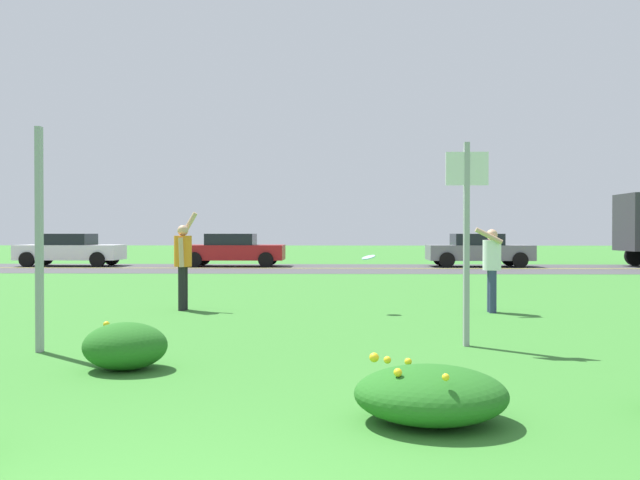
{
  "coord_description": "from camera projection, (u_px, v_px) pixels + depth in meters",
  "views": [
    {
      "loc": [
        1.08,
        -2.63,
        1.51
      ],
      "look_at": [
        0.77,
        8.37,
        1.38
      ],
      "focal_mm": 36.77,
      "sensor_mm": 36.0,
      "label": 1
    }
  ],
  "objects": [
    {
      "name": "highway_center_stripe",
      "position": [
        312.0,
        268.0,
        27.37
      ],
      "size": [
        120.0,
        0.16,
        0.0
      ],
      "primitive_type": "cube",
      "color": "yellow",
      "rests_on": "ground"
    },
    {
      "name": "car_gray_center_right",
      "position": [
        478.0,
        250.0,
        28.79
      ],
      "size": [
        4.5,
        2.0,
        1.45
      ],
      "color": "slate",
      "rests_on": "ground"
    },
    {
      "name": "person_thrower_orange_shirt",
      "position": [
        183.0,
        259.0,
        12.7
      ],
      "size": [
        0.42,
        0.49,
        1.92
      ],
      "color": "orange",
      "rests_on": "ground"
    },
    {
      "name": "car_red_center_left",
      "position": [
        233.0,
        250.0,
        29.09
      ],
      "size": [
        4.5,
        2.0,
        1.45
      ],
      "color": "maroon",
      "rests_on": "ground"
    },
    {
      "name": "sign_post_by_roadside",
      "position": [
        467.0,
        223.0,
        8.67
      ],
      "size": [
        0.56,
        0.1,
        2.7
      ],
      "color": "#93969B",
      "rests_on": "ground"
    },
    {
      "name": "sign_post_near_path",
      "position": [
        39.0,
        239.0,
        8.25
      ],
      "size": [
        0.07,
        0.1,
        2.84
      ],
      "color": "#93969B",
      "rests_on": "ground"
    },
    {
      "name": "car_white_leftmost",
      "position": [
        70.0,
        250.0,
        29.3
      ],
      "size": [
        4.5,
        2.0,
        1.45
      ],
      "color": "silver",
      "rests_on": "ground"
    },
    {
      "name": "highway_strip",
      "position": [
        312.0,
        268.0,
        27.37
      ],
      "size": [
        120.0,
        7.23,
        0.01
      ],
      "primitive_type": "cube",
      "color": "#424244",
      "rests_on": "ground"
    },
    {
      "name": "daylily_clump_mid_right",
      "position": [
        431.0,
        394.0,
        5.21
      ],
      "size": [
        1.22,
        1.06,
        0.48
      ],
      "color": "#23661E",
      "rests_on": "ground"
    },
    {
      "name": "ground_plane",
      "position": [
        291.0,
        298.0,
        15.03
      ],
      "size": [
        120.0,
        120.0,
        0.0
      ],
      "primitive_type": "plane",
      "color": "#387A2D"
    },
    {
      "name": "frisbee_pale_blue",
      "position": [
        369.0,
        257.0,
        12.31
      ],
      "size": [
        0.26,
        0.26,
        0.12
      ],
      "color": "#ADD6E5"
    },
    {
      "name": "person_catcher_white_shirt",
      "position": [
        492.0,
        263.0,
        12.33
      ],
      "size": [
        0.53,
        0.49,
        1.61
      ],
      "color": "silver",
      "rests_on": "ground"
    },
    {
      "name": "daylily_clump_front_left",
      "position": [
        125.0,
        346.0,
        7.2
      ],
      "size": [
        0.92,
        0.81,
        0.52
      ],
      "color": "#23661E",
      "rests_on": "ground"
    }
  ]
}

